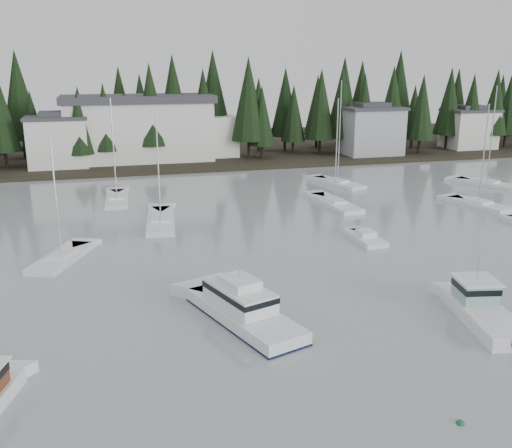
# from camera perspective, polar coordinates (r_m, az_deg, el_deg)

# --- Properties ---
(far_shore_land) EXTENTS (240.00, 54.00, 1.00)m
(far_shore_land) POSITION_cam_1_polar(r_m,az_deg,el_deg) (115.61, -9.50, 7.35)
(far_shore_land) COLOR black
(far_shore_land) RESTS_ON ground
(conifer_treeline) EXTENTS (200.00, 22.00, 20.00)m
(conifer_treeline) POSITION_cam_1_polar(r_m,az_deg,el_deg) (104.79, -8.85, 6.53)
(conifer_treeline) COLOR black
(conifer_treeline) RESTS_ON ground
(house_west) EXTENTS (9.54, 7.42, 8.75)m
(house_west) POSITION_cam_1_polar(r_m,az_deg,el_deg) (96.78, -19.20, 7.88)
(house_west) COLOR silver
(house_west) RESTS_ON ground
(house_east_a) EXTENTS (10.60, 8.48, 9.25)m
(house_east_a) POSITION_cam_1_polar(r_m,az_deg,el_deg) (106.73, 11.40, 9.23)
(house_east_a) COLOR #999EA0
(house_east_a) RESTS_ON ground
(house_east_b) EXTENTS (9.54, 7.42, 8.25)m
(house_east_b) POSITION_cam_1_polar(r_m,az_deg,el_deg) (119.84, 20.53, 9.00)
(house_east_b) COLOR silver
(house_east_b) RESTS_ON ground
(harbor_inn) EXTENTS (29.50, 11.50, 10.90)m
(harbor_inn) POSITION_cam_1_polar(r_m,az_deg,el_deg) (100.13, -10.44, 9.37)
(harbor_inn) COLOR silver
(harbor_inn) RESTS_ON ground
(cabin_cruiser_center) EXTENTS (6.34, 10.88, 4.46)m
(cabin_cruiser_center) POSITION_cam_1_polar(r_m,az_deg,el_deg) (38.18, -1.36, -8.68)
(cabin_cruiser_center) COLOR white
(cabin_cruiser_center) RESTS_ON ground
(lobster_boat_teal) EXTENTS (4.54, 8.74, 4.63)m
(lobster_boat_teal) POSITION_cam_1_polar(r_m,az_deg,el_deg) (41.17, 21.68, -8.17)
(lobster_boat_teal) COLOR white
(lobster_boat_teal) RESTS_ON ground
(sailboat_2) EXTENTS (4.78, 8.53, 12.58)m
(sailboat_2) POSITION_cam_1_polar(r_m,az_deg,el_deg) (73.30, 21.34, 1.74)
(sailboat_2) COLOR white
(sailboat_2) RESTS_ON ground
(sailboat_3) EXTENTS (3.42, 10.27, 13.17)m
(sailboat_3) POSITION_cam_1_polar(r_m,az_deg,el_deg) (69.45, 7.84, 1.95)
(sailboat_3) COLOR white
(sailboat_3) RESTS_ON ground
(sailboat_4) EXTENTS (3.13, 9.76, 13.10)m
(sailboat_4) POSITION_cam_1_polar(r_m,az_deg,el_deg) (72.93, -13.73, 2.31)
(sailboat_4) COLOR white
(sailboat_4) RESTS_ON ground
(sailboat_5) EXTENTS (6.36, 9.22, 14.15)m
(sailboat_5) POSITION_cam_1_polar(r_m,az_deg,el_deg) (86.43, 22.03, 3.67)
(sailboat_5) COLOR white
(sailboat_5) RESTS_ON ground
(sailboat_6) EXTENTS (5.28, 9.47, 14.87)m
(sailboat_6) POSITION_cam_1_polar(r_m,az_deg,el_deg) (81.39, 8.16, 3.99)
(sailboat_6) COLOR white
(sailboat_6) RESTS_ON ground
(sailboat_7) EXTENTS (5.71, 8.44, 11.08)m
(sailboat_7) POSITION_cam_1_polar(r_m,az_deg,el_deg) (52.28, -18.84, -3.41)
(sailboat_7) COLOR white
(sailboat_7) RESTS_ON ground
(sailboat_9) EXTENTS (4.08, 11.22, 12.00)m
(sailboat_9) POSITION_cam_1_polar(r_m,az_deg,el_deg) (61.93, -9.50, 0.17)
(sailboat_9) COLOR white
(sailboat_9) RESTS_ON ground
(runabout_1) EXTENTS (2.22, 5.39, 1.42)m
(runabout_1) POSITION_cam_1_polar(r_m,az_deg,el_deg) (55.91, 10.91, -1.52)
(runabout_1) COLOR white
(runabout_1) RESTS_ON ground
(mooring_buoy_green) EXTENTS (0.42, 0.42, 0.42)m
(mooring_buoy_green) POSITION_cam_1_polar(r_m,az_deg,el_deg) (30.22, 19.73, -18.28)
(mooring_buoy_green) COLOR #145933
(mooring_buoy_green) RESTS_ON ground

